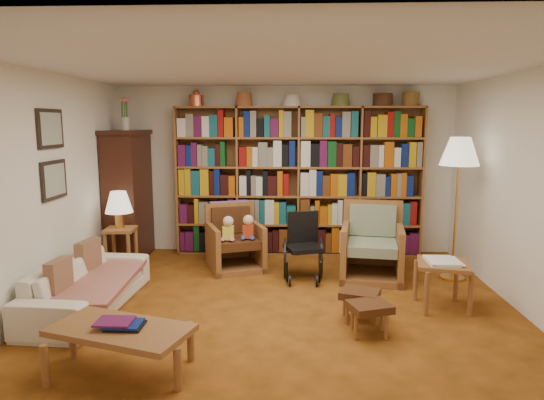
# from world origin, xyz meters

# --- Properties ---
(floor) EXTENTS (5.00, 5.00, 0.00)m
(floor) POSITION_xyz_m (0.00, 0.00, 0.00)
(floor) COLOR #9B4F17
(floor) RESTS_ON ground
(ceiling) EXTENTS (5.00, 5.00, 0.00)m
(ceiling) POSITION_xyz_m (0.00, 0.00, 2.50)
(ceiling) COLOR silver
(ceiling) RESTS_ON wall_back
(wall_back) EXTENTS (5.00, 0.00, 5.00)m
(wall_back) POSITION_xyz_m (0.00, 2.50, 1.25)
(wall_back) COLOR white
(wall_back) RESTS_ON floor
(wall_front) EXTENTS (5.00, 0.00, 5.00)m
(wall_front) POSITION_xyz_m (0.00, -2.50, 1.25)
(wall_front) COLOR white
(wall_front) RESTS_ON floor
(wall_left) EXTENTS (0.00, 5.00, 5.00)m
(wall_left) POSITION_xyz_m (-2.50, 0.00, 1.25)
(wall_left) COLOR white
(wall_left) RESTS_ON floor
(wall_right) EXTENTS (0.00, 5.00, 5.00)m
(wall_right) POSITION_xyz_m (2.50, 0.00, 1.25)
(wall_right) COLOR white
(wall_right) RESTS_ON floor
(bookshelf) EXTENTS (3.60, 0.30, 2.42)m
(bookshelf) POSITION_xyz_m (0.20, 2.33, 1.17)
(bookshelf) COLOR #9B5930
(bookshelf) RESTS_ON floor
(curio_cabinet) EXTENTS (0.50, 0.95, 2.40)m
(curio_cabinet) POSITION_xyz_m (-2.25, 2.00, 0.95)
(curio_cabinet) COLOR #3E1B11
(curio_cabinet) RESTS_ON floor
(framed_pictures) EXTENTS (0.03, 0.52, 0.97)m
(framed_pictures) POSITION_xyz_m (-2.48, 0.30, 1.62)
(framed_pictures) COLOR black
(framed_pictures) RESTS_ON wall_left
(sofa) EXTENTS (1.84, 0.80, 0.53)m
(sofa) POSITION_xyz_m (-2.05, 0.02, 0.26)
(sofa) COLOR #F1E6CC
(sofa) RESTS_ON floor
(sofa_throw) EXTENTS (0.87, 1.52, 0.04)m
(sofa_throw) POSITION_xyz_m (-2.00, 0.02, 0.30)
(sofa_throw) COLOR #BFA88B
(sofa_throw) RESTS_ON sofa
(cushion_left) EXTENTS (0.16, 0.38, 0.37)m
(cushion_left) POSITION_xyz_m (-2.18, 0.37, 0.45)
(cushion_left) COLOR maroon
(cushion_left) RESTS_ON sofa
(cushion_right) EXTENTS (0.14, 0.36, 0.35)m
(cushion_right) POSITION_xyz_m (-2.18, -0.33, 0.45)
(cushion_right) COLOR maroon
(cushion_right) RESTS_ON sofa
(side_table_lamp) EXTENTS (0.40, 0.40, 0.60)m
(side_table_lamp) POSITION_xyz_m (-2.15, 1.32, 0.43)
(side_table_lamp) COLOR #9B5930
(side_table_lamp) RESTS_ON floor
(table_lamp) EXTENTS (0.36, 0.36, 0.49)m
(table_lamp) POSITION_xyz_m (-2.15, 1.32, 0.93)
(table_lamp) COLOR gold
(table_lamp) RESTS_ON side_table_lamp
(armchair_leather) EXTENTS (0.94, 0.94, 0.88)m
(armchair_leather) POSITION_xyz_m (-0.65, 1.59, 0.36)
(armchair_leather) COLOR #9B5930
(armchair_leather) RESTS_ON floor
(armchair_sage) EXTENTS (0.89, 0.91, 0.96)m
(armchair_sage) POSITION_xyz_m (1.12, 1.28, 0.36)
(armchair_sage) COLOR #9B5930
(armchair_sage) RESTS_ON floor
(wheelchair) EXTENTS (0.52, 0.67, 0.84)m
(wheelchair) POSITION_xyz_m (0.25, 1.17, 0.38)
(wheelchair) COLOR black
(wheelchair) RESTS_ON floor
(floor_lamp) EXTENTS (0.48, 0.48, 1.79)m
(floor_lamp) POSITION_xyz_m (2.15, 1.19, 1.55)
(floor_lamp) COLOR gold
(floor_lamp) RESTS_ON floor
(side_table_papers) EXTENTS (0.62, 0.62, 0.54)m
(side_table_papers) POSITION_xyz_m (1.71, 0.19, 0.43)
(side_table_papers) COLOR #9B5930
(side_table_papers) RESTS_ON floor
(footstool_a) EXTENTS (0.45, 0.41, 0.31)m
(footstool_a) POSITION_xyz_m (0.83, -0.51, 0.25)
(footstool_a) COLOR #4F2F15
(footstool_a) RESTS_ON floor
(footstool_b) EXTENTS (0.45, 0.42, 0.31)m
(footstool_b) POSITION_xyz_m (0.79, -0.17, 0.26)
(footstool_b) COLOR #4F2F15
(footstool_b) RESTS_ON floor
(coffee_table) EXTENTS (1.21, 0.85, 0.44)m
(coffee_table) POSITION_xyz_m (-1.23, -1.30, 0.34)
(coffee_table) COLOR #9B5930
(coffee_table) RESTS_ON floor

